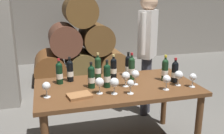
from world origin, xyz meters
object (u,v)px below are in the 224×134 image
(wine_bottle_1, at_px, (114,68))
(wine_bottle_7, at_px, (128,66))
(wine_glass_5, at_px, (46,87))
(wine_glass_7, at_px, (130,84))
(wine_bottle_8, at_px, (175,72))
(dining_table, at_px, (117,94))
(wine_bottle_5, at_px, (59,73))
(wine_glass_8, at_px, (193,77))
(sommelier_presenting, at_px, (147,44))
(wine_glass_1, at_px, (126,76))
(wine_bottle_3, at_px, (107,75))
(wine_bottle_6, at_px, (98,67))
(wine_glass_4, at_px, (179,75))
(wine_glass_3, at_px, (167,80))
(wine_bottle_2, at_px, (165,70))
(wine_glass_6, at_px, (135,75))
(wine_glass_2, at_px, (99,83))
(wine_bottle_0, at_px, (91,77))
(wine_bottle_9, at_px, (132,68))
(tasting_notebook, at_px, (79,96))
(wine_glass_0, at_px, (114,83))
(wine_bottle_4, at_px, (70,71))

(wine_bottle_1, relative_size, wine_bottle_7, 0.96)
(wine_glass_5, height_order, wine_glass_7, wine_glass_5)
(wine_bottle_8, bearing_deg, wine_bottle_7, 140.48)
(dining_table, height_order, wine_bottle_5, wine_bottle_5)
(wine_glass_8, distance_m, sommelier_presenting, 1.02)
(wine_glass_1, bearing_deg, wine_bottle_3, 169.96)
(sommelier_presenting, bearing_deg, wine_bottle_6, -150.25)
(wine_glass_4, bearing_deg, wine_bottle_3, 168.44)
(wine_bottle_6, relative_size, wine_glass_1, 1.86)
(wine_glass_3, bearing_deg, wine_glass_1, 151.21)
(wine_bottle_2, bearing_deg, dining_table, -178.16)
(dining_table, xyz_separation_m, wine_bottle_1, (0.03, 0.26, 0.21))
(wine_glass_5, bearing_deg, wine_glass_6, 7.08)
(wine_glass_6, xyz_separation_m, wine_glass_7, (-0.14, -0.24, -0.01))
(wine_glass_2, height_order, sommelier_presenting, sommelier_presenting)
(wine_bottle_0, bearing_deg, wine_bottle_1, 39.29)
(wine_glass_8, bearing_deg, wine_bottle_2, 124.61)
(dining_table, distance_m, wine_glass_1, 0.23)
(wine_bottle_1, bearing_deg, wine_bottle_8, -27.45)
(wine_bottle_9, bearing_deg, wine_bottle_8, -26.32)
(wine_glass_7, bearing_deg, wine_bottle_0, 141.67)
(wine_glass_6, bearing_deg, wine_bottle_3, 179.33)
(wine_bottle_1, distance_m, wine_bottle_9, 0.21)
(wine_bottle_9, distance_m, wine_glass_3, 0.47)
(wine_bottle_7, relative_size, tasting_notebook, 1.32)
(wine_bottle_0, relative_size, wine_glass_4, 1.70)
(wine_bottle_3, bearing_deg, wine_glass_2, -126.43)
(wine_bottle_0, distance_m, wine_glass_0, 0.29)
(wine_glass_2, height_order, wine_glass_7, wine_glass_2)
(wine_bottle_0, xyz_separation_m, tasting_notebook, (-0.16, -0.21, -0.11))
(wine_glass_1, distance_m, wine_glass_5, 0.81)
(wine_glass_3, xyz_separation_m, sommelier_presenting, (0.21, 1.00, 0.17))
(wine_bottle_7, height_order, wine_bottle_9, wine_bottle_9)
(dining_table, bearing_deg, tasting_notebook, -154.12)
(wine_glass_0, distance_m, wine_glass_8, 0.84)
(wine_bottle_4, bearing_deg, wine_bottle_1, -1.99)
(wine_glass_0, xyz_separation_m, tasting_notebook, (-0.34, 0.01, -0.10))
(wine_bottle_8, bearing_deg, wine_glass_8, -61.24)
(wine_glass_3, bearing_deg, wine_glass_2, 173.38)
(wine_glass_4, xyz_separation_m, wine_glass_5, (-1.35, 0.03, -0.01))
(wine_glass_6, bearing_deg, wine_bottle_1, 120.63)
(wine_glass_7, bearing_deg, wine_glass_0, 166.79)
(wine_bottle_5, bearing_deg, wine_glass_7, -36.84)
(wine_glass_5, height_order, tasting_notebook, wine_glass_5)
(wine_bottle_3, bearing_deg, wine_bottle_2, 3.00)
(wine_bottle_2, height_order, wine_glass_2, wine_bottle_2)
(wine_bottle_5, bearing_deg, dining_table, -20.92)
(wine_bottle_4, bearing_deg, dining_table, -30.72)
(wine_bottle_1, distance_m, wine_glass_7, 0.52)
(wine_bottle_3, distance_m, wine_bottle_8, 0.76)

